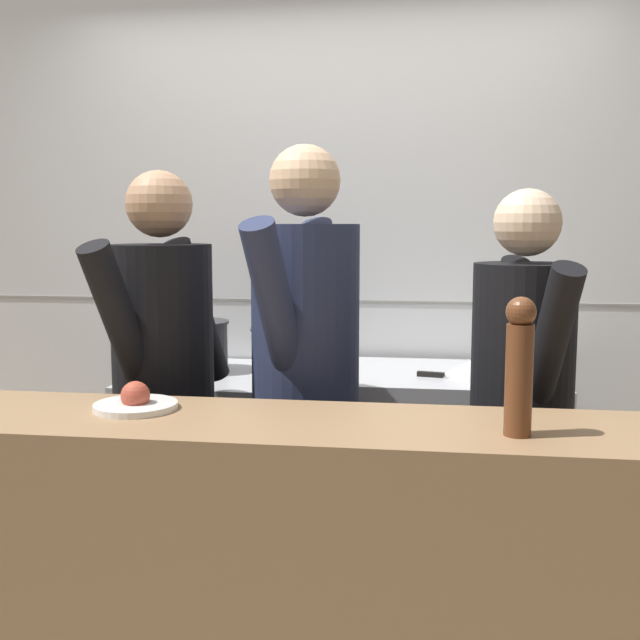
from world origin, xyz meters
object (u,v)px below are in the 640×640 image
(stock_pot, at_px, (196,345))
(chefs_knife, at_px, (454,377))
(plated_dish_main, at_px, (136,402))
(sauce_pot, at_px, (282,349))
(mixing_bowl_steel, at_px, (474,367))
(chef_sous, at_px, (305,382))
(pepper_mill, at_px, (519,364))
(chef_head_cook, at_px, (164,391))
(chef_line, at_px, (521,411))
(oven_range, at_px, (232,470))

(stock_pot, relative_size, chefs_knife, 0.79)
(plated_dish_main, bearing_deg, sauce_pot, 81.72)
(mixing_bowl_steel, height_order, chef_sous, chef_sous)
(pepper_mill, height_order, chef_head_cook, chef_head_cook)
(stock_pot, relative_size, chef_head_cook, 0.17)
(chef_sous, bearing_deg, pepper_mill, -29.64)
(pepper_mill, bearing_deg, stock_pot, 132.61)
(chef_head_cook, height_order, chef_sous, chef_sous)
(sauce_pot, height_order, chefs_knife, sauce_pot)
(sauce_pot, xyz_separation_m, pepper_mill, (0.84, -1.34, 0.20))
(sauce_pot, relative_size, chef_line, 0.17)
(mixing_bowl_steel, bearing_deg, pepper_mill, -88.85)
(stock_pot, distance_m, chef_sous, 0.92)
(mixing_bowl_steel, distance_m, plated_dish_main, 1.49)
(stock_pot, distance_m, chef_line, 1.48)
(stock_pot, relative_size, sauce_pot, 1.04)
(chef_head_cook, distance_m, chef_line, 1.20)
(oven_range, xyz_separation_m, stock_pot, (-0.16, 0.04, 0.55))
(sauce_pot, bearing_deg, chefs_knife, -12.72)
(mixing_bowl_steel, height_order, pepper_mill, pepper_mill)
(oven_range, height_order, mixing_bowl_steel, mixing_bowl_steel)
(stock_pot, relative_size, pepper_mill, 0.85)
(plated_dish_main, xyz_separation_m, pepper_mill, (1.01, -0.12, 0.16))
(sauce_pot, distance_m, chef_sous, 0.75)
(mixing_bowl_steel, xyz_separation_m, chefs_knife, (-0.08, -0.06, -0.03))
(stock_pot, height_order, chefs_knife, stock_pot)
(chef_sous, relative_size, chef_line, 1.09)
(chefs_knife, xyz_separation_m, chef_line, (0.20, -0.53, -0.00))
(stock_pot, xyz_separation_m, sauce_pot, (0.38, 0.01, -0.01))
(pepper_mill, bearing_deg, mixing_bowl_steel, 91.15)
(oven_range, xyz_separation_m, sauce_pot, (0.22, 0.05, 0.54))
(oven_range, bearing_deg, chef_line, -29.27)
(chef_sous, height_order, chef_line, chef_sous)
(mixing_bowl_steel, distance_m, chefs_knife, 0.11)
(stock_pot, height_order, sauce_pot, stock_pot)
(sauce_pot, bearing_deg, chef_sous, -73.16)
(mixing_bowl_steel, bearing_deg, oven_range, 177.31)
(chef_head_cook, xyz_separation_m, chef_line, (1.20, 0.03, -0.04))
(chef_sous, xyz_separation_m, chef_line, (0.71, 0.02, -0.08))
(chefs_knife, height_order, chef_head_cook, chef_head_cook)
(mixing_bowl_steel, relative_size, pepper_mill, 0.80)
(chef_head_cook, bearing_deg, chefs_knife, 47.47)
(mixing_bowl_steel, bearing_deg, chefs_knife, -142.38)
(stock_pot, relative_size, chef_sous, 0.16)
(stock_pot, xyz_separation_m, plated_dish_main, (0.20, -1.21, 0.03))
(plated_dish_main, relative_size, chef_head_cook, 0.14)
(oven_range, xyz_separation_m, pepper_mill, (1.06, -1.28, 0.74))
(chef_line, bearing_deg, chefs_knife, 95.32)
(stock_pot, height_order, mixing_bowl_steel, stock_pot)
(chefs_knife, bearing_deg, pepper_mill, -84.79)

